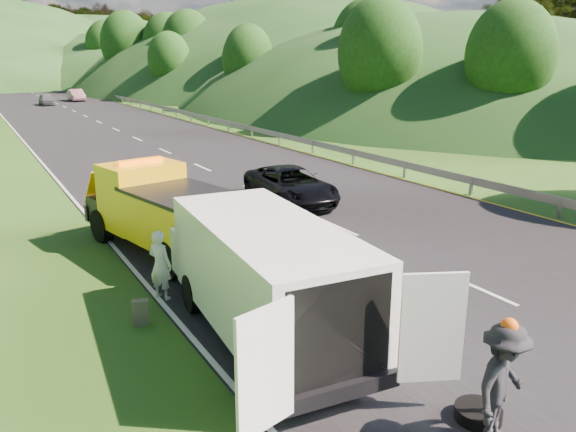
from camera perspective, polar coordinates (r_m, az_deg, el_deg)
ground at (r=13.91m, az=4.31°, el=-7.11°), size 320.00×320.00×0.00m
road_surface at (r=51.86m, az=-18.64°, el=9.02°), size 14.00×200.00×0.02m
guardrail at (r=65.68m, az=-14.63°, el=10.59°), size 0.06×140.00×1.52m
tree_line_right at (r=76.96m, az=-6.90°, el=11.67°), size 14.00×140.00×14.00m
hills_backdrop at (r=146.00m, az=-25.18°, el=12.23°), size 201.00×288.60×44.00m
tow_truck at (r=16.42m, az=-12.76°, el=0.71°), size 3.32×6.22×2.54m
white_van at (r=11.00m, az=-2.48°, el=-5.78°), size 3.71×7.00×2.41m
woman at (r=13.51m, az=-12.63°, el=-8.20°), size 0.69×0.74×1.64m
child at (r=12.67m, az=-6.18°, el=-9.57°), size 0.58×0.48×1.11m
suitcase at (r=12.27m, az=-14.74°, el=-9.46°), size 0.39×0.29×0.55m
spare_tire at (r=9.70m, az=18.68°, el=-19.03°), size 0.72×0.72×0.20m
passing_suv at (r=21.67m, az=0.27°, el=1.36°), size 2.59×5.01×1.35m
dist_car_a at (r=72.71m, az=-23.25°, el=10.29°), size 1.55×3.85×1.31m
dist_car_b at (r=78.22m, az=-20.65°, el=10.86°), size 1.59×4.57×1.50m
dist_car_c at (r=106.79m, az=-24.63°, el=11.51°), size 1.96×4.82×1.40m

